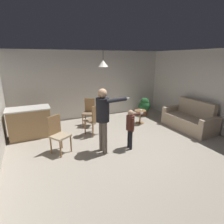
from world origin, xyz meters
name	(u,v)px	position (x,y,z in m)	size (l,w,h in m)	color
ground	(130,148)	(0.00, 0.00, 0.00)	(7.68, 7.68, 0.00)	#9E9384
wall_back	(91,85)	(0.00, 3.20, 1.35)	(6.40, 0.10, 2.70)	beige
wall_right	(215,92)	(3.20, 0.00, 1.35)	(0.10, 6.40, 2.70)	beige
couch_floral	(190,120)	(2.65, 0.38, 0.33)	(0.89, 1.82, 1.00)	tan
kitchen_counter	(30,123)	(-2.45, 1.98, 0.48)	(1.26, 0.66, 0.95)	#99754C
side_table_by_couch	(140,115)	(1.36, 1.56, 0.33)	(0.44, 0.44, 0.52)	olive
person_adult	(103,114)	(-0.72, 0.15, 1.06)	(0.86, 0.49, 1.70)	#60564C
person_child	(131,125)	(0.00, -0.01, 0.69)	(0.58, 0.32, 1.11)	black
dining_chair_by_counter	(94,119)	(-0.57, 1.29, 0.55)	(0.56, 0.56, 1.00)	olive
dining_chair_near_wall	(58,133)	(-1.80, 0.62, 0.55)	(0.58, 0.58, 1.00)	olive
dining_chair_centre_back	(89,111)	(-0.44, 2.21, 0.55)	(0.58, 0.58, 1.00)	olive
potted_plant_corner	(144,106)	(2.11, 2.36, 0.43)	(0.50, 0.50, 0.77)	brown
spare_remote_on_table	(141,110)	(1.36, 1.52, 0.54)	(0.04, 0.13, 0.04)	white
ceiling_light_pendant	(103,63)	(-0.20, 1.36, 2.25)	(0.32, 0.32, 0.55)	silver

